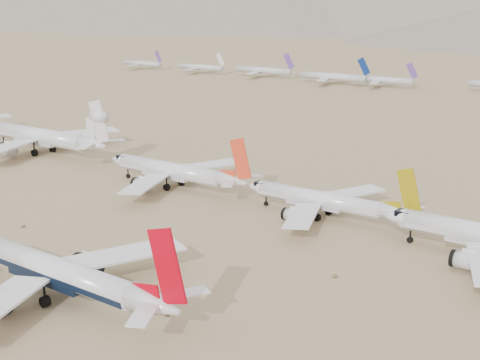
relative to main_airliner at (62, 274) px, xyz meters
The scene contains 5 objects.
ground 9.75m from the main_airliner, 145.95° to the left, with size 7000.00×7000.00×0.00m, color #947B56.
main_airliner is the anchor object (origin of this frame).
row2_gold_tail 65.49m from the main_airliner, 78.69° to the left, with size 41.73×40.81×14.86m.
row2_orange_tail 70.49m from the main_airliner, 116.80° to the left, with size 45.79×44.80×16.34m.
row2_white_trijet 115.35m from the main_airliner, 143.69° to the left, with size 57.08×55.78×20.23m.
Camera 1 is at (91.00, -68.66, 47.73)m, focal length 50.00 mm.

